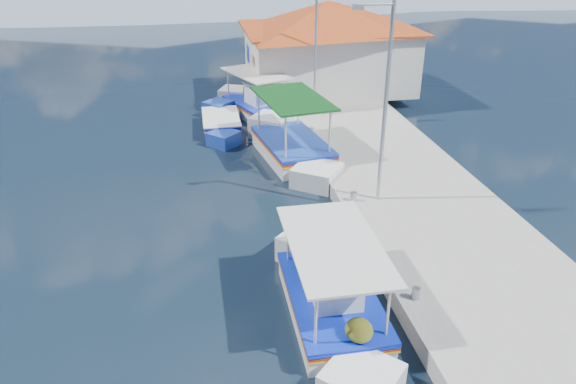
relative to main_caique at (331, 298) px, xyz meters
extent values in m
plane|color=black|center=(-1.91, 2.55, -0.43)|extent=(160.00, 160.00, 0.00)
cube|color=#A19E97|center=(3.99, 8.55, -0.18)|extent=(5.00, 44.00, 0.50)
cylinder|color=#A5A8AD|center=(1.89, -0.45, 0.22)|extent=(0.20, 0.20, 0.30)
cylinder|color=#A5A8AD|center=(1.89, 4.55, 0.22)|extent=(0.20, 0.20, 0.30)
cylinder|color=#A5A8AD|center=(1.89, 10.55, 0.22)|extent=(0.20, 0.20, 0.30)
cylinder|color=#A5A8AD|center=(1.89, 16.55, 0.22)|extent=(0.20, 0.20, 0.30)
cube|color=white|center=(0.00, -0.07, -0.24)|extent=(1.89, 3.71, 0.81)
cube|color=white|center=(-0.01, 2.39, -0.14)|extent=(1.91, 1.91, 0.90)
cube|color=#0D27B3|center=(0.00, -0.07, 0.14)|extent=(1.95, 3.82, 0.05)
cube|color=#B52C0F|center=(0.00, -0.07, 0.07)|extent=(1.95, 3.82, 0.04)
cube|color=yellow|center=(0.00, -0.07, 0.01)|extent=(1.95, 3.82, 0.03)
cube|color=#0D27B3|center=(0.00, -0.07, 0.20)|extent=(1.97, 3.79, 0.04)
cube|color=brown|center=(0.00, -0.07, 0.17)|extent=(1.74, 3.64, 0.04)
cube|color=white|center=(0.00, -0.32, 0.64)|extent=(1.04, 1.11, 0.94)
cube|color=silver|center=(0.00, -0.32, 1.13)|extent=(1.13, 1.20, 0.05)
cylinder|color=beige|center=(-0.76, 1.49, 0.85)|extent=(0.06, 0.06, 1.37)
cylinder|color=beige|center=(0.74, 1.49, 0.85)|extent=(0.06, 0.06, 1.37)
cylinder|color=beige|center=(-0.75, -1.63, 0.85)|extent=(0.06, 0.06, 1.37)
cylinder|color=beige|center=(0.76, -1.62, 0.85)|extent=(0.06, 0.06, 1.37)
cube|color=silver|center=(0.00, -0.07, 1.54)|extent=(1.99, 3.71, 0.06)
ellipsoid|color=#3B4512|center=(-0.35, 1.13, 0.42)|extent=(0.65, 0.71, 0.49)
ellipsoid|color=#3B4512|center=(0.25, 1.55, 0.38)|extent=(0.55, 0.60, 0.41)
ellipsoid|color=#3B4512|center=(0.18, -1.60, 0.39)|extent=(0.58, 0.64, 0.44)
sphere|color=#F94607|center=(0.85, 0.45, 0.81)|extent=(0.34, 0.34, 0.34)
cube|color=white|center=(0.87, 9.43, -0.19)|extent=(2.71, 4.22, 1.00)
cube|color=white|center=(1.29, 12.03, -0.07)|extent=(2.12, 2.12, 1.11)
cube|color=white|center=(0.46, 6.90, -0.19)|extent=(2.07, 2.07, 0.95)
cube|color=#0D27B3|center=(0.87, 9.43, 0.27)|extent=(2.79, 4.34, 0.06)
cube|color=#B52C0F|center=(0.87, 9.43, 0.19)|extent=(2.79, 4.34, 0.05)
cube|color=yellow|center=(0.87, 9.43, 0.11)|extent=(2.79, 4.34, 0.04)
cube|color=#1B3DA5|center=(0.87, 9.43, 0.35)|extent=(2.80, 4.31, 0.05)
cube|color=brown|center=(0.87, 9.43, 0.31)|extent=(2.53, 4.11, 0.05)
cylinder|color=beige|center=(0.30, 11.19, 1.16)|extent=(0.07, 0.07, 1.69)
cylinder|color=beige|center=(1.97, 10.92, 1.16)|extent=(0.07, 0.07, 1.69)
cylinder|color=beige|center=(-0.23, 7.93, 1.16)|extent=(0.07, 0.07, 1.69)
cylinder|color=beige|center=(1.44, 7.66, 1.16)|extent=(0.07, 0.07, 1.69)
cube|color=#0C3F15|center=(0.87, 9.43, 2.00)|extent=(2.81, 4.23, 0.07)
cube|color=#1B3DA5|center=(-1.65, 13.20, -0.24)|extent=(1.58, 2.94, 0.82)
cube|color=#1B3DA5|center=(-1.67, 15.16, -0.13)|extent=(1.57, 1.57, 0.90)
cube|color=#1B3DA5|center=(-1.63, 11.30, -0.24)|extent=(1.53, 1.53, 0.77)
cube|color=#0D27B3|center=(-1.65, 13.20, 0.14)|extent=(1.62, 3.03, 0.05)
cube|color=#B52C0F|center=(-1.65, 13.20, 0.07)|extent=(1.62, 3.03, 0.04)
cube|color=yellow|center=(-1.65, 13.20, 0.01)|extent=(1.62, 3.03, 0.03)
cube|color=white|center=(-1.65, 13.20, 0.20)|extent=(1.64, 3.00, 0.04)
cube|color=brown|center=(-1.65, 13.20, 0.18)|extent=(1.45, 2.88, 0.04)
cube|color=white|center=(0.20, 14.98, -0.23)|extent=(3.06, 4.02, 0.85)
cube|color=white|center=(1.08, 17.20, -0.12)|extent=(1.77, 1.77, 0.93)
cube|color=white|center=(-0.65, 12.82, -0.23)|extent=(1.72, 1.72, 0.80)
cube|color=#0D27B3|center=(0.20, 14.98, 0.16)|extent=(3.15, 4.14, 0.05)
cube|color=#B52C0F|center=(0.20, 14.98, 0.09)|extent=(3.15, 4.14, 0.04)
cube|color=yellow|center=(0.20, 14.98, 0.03)|extent=(3.15, 4.14, 0.04)
cube|color=#0D27B3|center=(0.20, 14.98, 0.22)|extent=(3.15, 4.12, 0.04)
cube|color=brown|center=(0.20, 14.98, 0.20)|extent=(2.89, 3.90, 0.04)
cube|color=white|center=(0.10, 14.73, 0.69)|extent=(1.38, 1.45, 0.98)
cube|color=silver|center=(0.10, 14.73, 1.19)|extent=(1.50, 1.57, 0.05)
cylinder|color=beige|center=(0.06, 16.65, 0.91)|extent=(0.06, 0.06, 1.42)
cylinder|color=beige|center=(1.45, 16.10, 0.91)|extent=(0.06, 0.06, 1.42)
cylinder|color=beige|center=(-1.05, 13.85, 0.91)|extent=(0.06, 0.06, 1.42)
cylinder|color=beige|center=(0.34, 13.30, 0.91)|extent=(0.06, 0.06, 1.42)
cube|color=silver|center=(0.20, 14.98, 1.62)|extent=(3.15, 4.06, 0.06)
cube|color=silver|center=(4.29, 17.55, 1.57)|extent=(8.00, 6.00, 3.00)
cube|color=#AD4F18|center=(4.29, 17.55, 3.12)|extent=(8.64, 6.48, 0.10)
pyramid|color=#AD4F18|center=(4.29, 17.55, 3.77)|extent=(10.49, 10.49, 1.40)
cube|color=brown|center=(0.31, 16.55, 1.07)|extent=(0.06, 1.00, 2.00)
cube|color=#0D27B3|center=(0.31, 19.05, 1.67)|extent=(0.06, 1.20, 0.90)
cylinder|color=#A5A8AD|center=(2.69, 4.55, 3.07)|extent=(0.12, 0.12, 6.00)
cylinder|color=#A5A8AD|center=(2.19, 4.55, 5.92)|extent=(1.00, 0.08, 0.08)
cube|color=#A5A8AD|center=(1.69, 4.55, 5.87)|extent=(0.30, 0.14, 0.14)
cylinder|color=#A5A8AD|center=(2.69, 13.55, 3.07)|extent=(0.12, 0.12, 6.00)
camera|label=1|loc=(-2.79, -9.71, 7.79)|focal=33.35mm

